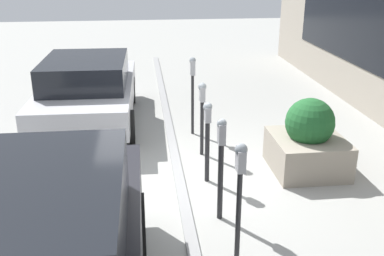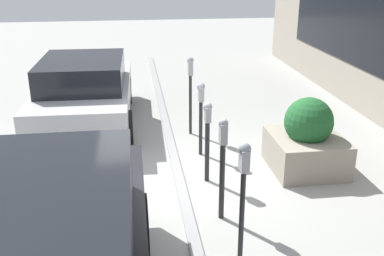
{
  "view_description": "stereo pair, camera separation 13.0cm",
  "coord_description": "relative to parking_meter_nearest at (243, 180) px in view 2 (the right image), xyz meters",
  "views": [
    {
      "loc": [
        -6.34,
        0.63,
        3.35
      ],
      "look_at": [
        0.0,
        -0.12,
        0.92
      ],
      "focal_mm": 42.0,
      "sensor_mm": 36.0,
      "label": 1
    },
    {
      "loc": [
        -6.32,
        0.75,
        3.35
      ],
      "look_at": [
        0.0,
        -0.12,
        0.92
      ],
      "focal_mm": 42.0,
      "sensor_mm": 36.0,
      "label": 2
    }
  ],
  "objects": [
    {
      "name": "ground_plane",
      "position": [
        2.01,
        0.41,
        -1.05
      ],
      "size": [
        40.0,
        40.0,
        0.0
      ],
      "primitive_type": "plane",
      "color": "#999993"
    },
    {
      "name": "curb_strip",
      "position": [
        2.01,
        0.49,
        -1.03
      ],
      "size": [
        19.0,
        0.16,
        0.04
      ],
      "color": "gray",
      "rests_on": "ground_plane"
    },
    {
      "name": "parking_meter_nearest",
      "position": [
        0.0,
        0.0,
        0.0
      ],
      "size": [
        0.17,
        0.14,
        1.49
      ],
      "color": "#232326",
      "rests_on": "ground_plane"
    },
    {
      "name": "parking_meter_second",
      "position": [
        0.93,
        0.04,
        -0.13
      ],
      "size": [
        0.15,
        0.13,
        1.45
      ],
      "color": "#232326",
      "rests_on": "ground_plane"
    },
    {
      "name": "parking_meter_middle",
      "position": [
        2.03,
        0.06,
        -0.18
      ],
      "size": [
        0.17,
        0.14,
        1.32
      ],
      "color": "#232326",
      "rests_on": "ground_plane"
    },
    {
      "name": "parking_meter_fourth",
      "position": [
        3.07,
        -0.01,
        -0.11
      ],
      "size": [
        0.17,
        0.14,
        1.34
      ],
      "color": "#232326",
      "rests_on": "ground_plane"
    },
    {
      "name": "parking_meter_farthest",
      "position": [
        4.11,
        0.04,
        0.03
      ],
      "size": [
        0.15,
        0.13,
        1.57
      ],
      "color": "#232326",
      "rests_on": "ground_plane"
    },
    {
      "name": "planter_box",
      "position": [
        2.24,
        -1.66,
        -0.54
      ],
      "size": [
        1.22,
        1.16,
        1.25
      ],
      "color": "gray",
      "rests_on": "ground_plane"
    },
    {
      "name": "parked_car_middle",
      "position": [
        4.99,
        2.16,
        -0.3
      ],
      "size": [
        4.17,
        1.96,
        1.43
      ],
      "rotation": [
        0.0,
        0.0,
        -0.02
      ],
      "color": "#B7B7BC",
      "rests_on": "ground_plane"
    }
  ]
}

